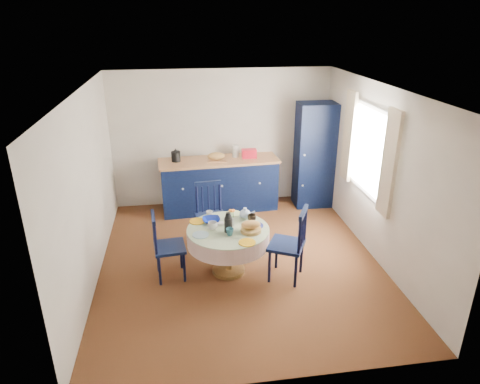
{
  "coord_description": "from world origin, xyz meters",
  "views": [
    {
      "loc": [
        -0.8,
        -5.36,
        3.37
      ],
      "look_at": [
        0.03,
        0.2,
        1.02
      ],
      "focal_mm": 32.0,
      "sensor_mm": 36.0,
      "label": 1
    }
  ],
  "objects_px": {
    "chair_far": "(211,215)",
    "mug_a": "(213,226)",
    "chair_left": "(166,246)",
    "chair_right": "(290,244)",
    "kitchen_counter": "(219,184)",
    "mug_b": "(230,232)",
    "pantry_cabinet": "(314,155)",
    "mug_c": "(252,218)",
    "cobalt_bowl": "(211,220)",
    "dining_table": "(229,236)",
    "mug_d": "(209,214)"
  },
  "relations": [
    {
      "from": "kitchen_counter",
      "to": "mug_c",
      "type": "height_order",
      "value": "kitchen_counter"
    },
    {
      "from": "chair_left",
      "to": "mug_c",
      "type": "height_order",
      "value": "chair_left"
    },
    {
      "from": "chair_right",
      "to": "cobalt_bowl",
      "type": "height_order",
      "value": "chair_right"
    },
    {
      "from": "dining_table",
      "to": "mug_c",
      "type": "bearing_deg",
      "value": 27.93
    },
    {
      "from": "kitchen_counter",
      "to": "chair_right",
      "type": "relative_size",
      "value": 2.07
    },
    {
      "from": "kitchen_counter",
      "to": "chair_far",
      "type": "bearing_deg",
      "value": -104.73
    },
    {
      "from": "mug_a",
      "to": "kitchen_counter",
      "type": "bearing_deg",
      "value": 81.81
    },
    {
      "from": "mug_d",
      "to": "mug_b",
      "type": "bearing_deg",
      "value": -69.86
    },
    {
      "from": "pantry_cabinet",
      "to": "mug_a",
      "type": "bearing_deg",
      "value": -133.58
    },
    {
      "from": "mug_a",
      "to": "pantry_cabinet",
      "type": "bearing_deg",
      "value": 45.09
    },
    {
      "from": "dining_table",
      "to": "mug_c",
      "type": "distance_m",
      "value": 0.43
    },
    {
      "from": "chair_right",
      "to": "pantry_cabinet",
      "type": "bearing_deg",
      "value": -176.77
    },
    {
      "from": "mug_a",
      "to": "mug_c",
      "type": "height_order",
      "value": "mug_a"
    },
    {
      "from": "dining_table",
      "to": "chair_far",
      "type": "distance_m",
      "value": 0.84
    },
    {
      "from": "chair_right",
      "to": "dining_table",
      "type": "bearing_deg",
      "value": -81.66
    },
    {
      "from": "mug_c",
      "to": "cobalt_bowl",
      "type": "height_order",
      "value": "mug_c"
    },
    {
      "from": "mug_b",
      "to": "chair_left",
      "type": "bearing_deg",
      "value": 167.77
    },
    {
      "from": "pantry_cabinet",
      "to": "mug_c",
      "type": "relative_size",
      "value": 15.72
    },
    {
      "from": "mug_c",
      "to": "dining_table",
      "type": "bearing_deg",
      "value": -152.07
    },
    {
      "from": "mug_a",
      "to": "cobalt_bowl",
      "type": "bearing_deg",
      "value": 89.53
    },
    {
      "from": "chair_far",
      "to": "mug_a",
      "type": "height_order",
      "value": "chair_far"
    },
    {
      "from": "mug_b",
      "to": "mug_d",
      "type": "distance_m",
      "value": 0.64
    },
    {
      "from": "chair_left",
      "to": "mug_d",
      "type": "bearing_deg",
      "value": -61.84
    },
    {
      "from": "dining_table",
      "to": "mug_d",
      "type": "xyz_separation_m",
      "value": [
        -0.23,
        0.41,
        0.16
      ]
    },
    {
      "from": "chair_right",
      "to": "mug_a",
      "type": "xyz_separation_m",
      "value": [
        -1.01,
        0.29,
        0.2
      ]
    },
    {
      "from": "pantry_cabinet",
      "to": "cobalt_bowl",
      "type": "distance_m",
      "value": 2.79
    },
    {
      "from": "dining_table",
      "to": "mug_b",
      "type": "relative_size",
      "value": 10.62
    },
    {
      "from": "chair_right",
      "to": "mug_d",
      "type": "bearing_deg",
      "value": -96.51
    },
    {
      "from": "kitchen_counter",
      "to": "chair_right",
      "type": "height_order",
      "value": "kitchen_counter"
    },
    {
      "from": "cobalt_bowl",
      "to": "mug_b",
      "type": "bearing_deg",
      "value": -63.39
    },
    {
      "from": "chair_left",
      "to": "cobalt_bowl",
      "type": "xyz_separation_m",
      "value": [
        0.63,
        0.23,
        0.22
      ]
    },
    {
      "from": "kitchen_counter",
      "to": "mug_d",
      "type": "xyz_separation_m",
      "value": [
        -0.32,
        -1.73,
        0.23
      ]
    },
    {
      "from": "chair_left",
      "to": "chair_right",
      "type": "xyz_separation_m",
      "value": [
        1.64,
        -0.27,
        0.04
      ]
    },
    {
      "from": "mug_a",
      "to": "cobalt_bowl",
      "type": "xyz_separation_m",
      "value": [
        0.0,
        0.21,
        -0.02
      ]
    },
    {
      "from": "mug_a",
      "to": "mug_c",
      "type": "distance_m",
      "value": 0.59
    },
    {
      "from": "dining_table",
      "to": "mug_d",
      "type": "relative_size",
      "value": 12.17
    },
    {
      "from": "mug_a",
      "to": "mug_b",
      "type": "relative_size",
      "value": 1.23
    },
    {
      "from": "pantry_cabinet",
      "to": "mug_a",
      "type": "relative_size",
      "value": 14.79
    },
    {
      "from": "mug_c",
      "to": "cobalt_bowl",
      "type": "distance_m",
      "value": 0.57
    },
    {
      "from": "mug_b",
      "to": "chair_far",
      "type": "bearing_deg",
      "value": 99.71
    },
    {
      "from": "pantry_cabinet",
      "to": "mug_d",
      "type": "relative_size",
      "value": 20.89
    },
    {
      "from": "kitchen_counter",
      "to": "cobalt_bowl",
      "type": "relative_size",
      "value": 8.77
    },
    {
      "from": "chair_far",
      "to": "mug_c",
      "type": "relative_size",
      "value": 8.17
    },
    {
      "from": "mug_a",
      "to": "mug_c",
      "type": "bearing_deg",
      "value": 16.38
    },
    {
      "from": "chair_right",
      "to": "mug_b",
      "type": "distance_m",
      "value": 0.83
    },
    {
      "from": "mug_a",
      "to": "mug_c",
      "type": "xyz_separation_m",
      "value": [
        0.57,
        0.17,
        -0.0
      ]
    },
    {
      "from": "mug_a",
      "to": "mug_b",
      "type": "bearing_deg",
      "value": -44.37
    },
    {
      "from": "chair_left",
      "to": "chair_right",
      "type": "relative_size",
      "value": 0.92
    },
    {
      "from": "chair_far",
      "to": "cobalt_bowl",
      "type": "bearing_deg",
      "value": -99.73
    },
    {
      "from": "chair_right",
      "to": "mug_d",
      "type": "xyz_separation_m",
      "value": [
        -1.02,
        0.68,
        0.19
      ]
    }
  ]
}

